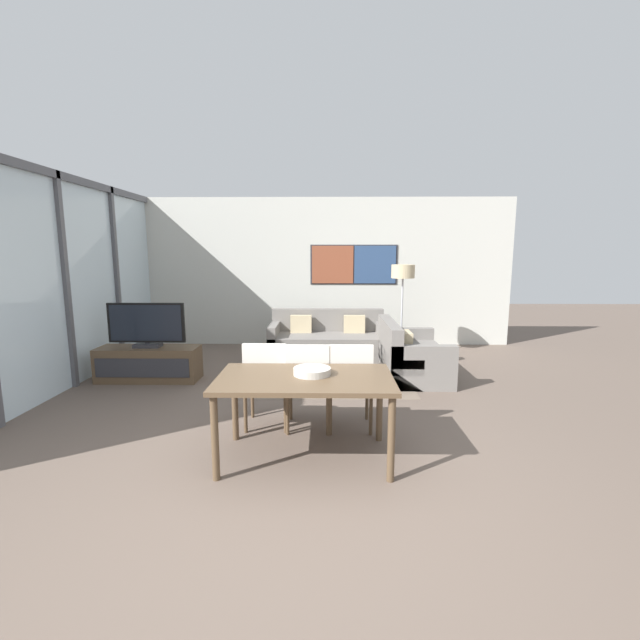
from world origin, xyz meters
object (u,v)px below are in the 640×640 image
Objects in this scene: dining_table at (305,386)px; dining_chair_centre at (308,381)px; tv_console at (149,364)px; fruit_bowl at (312,371)px; dining_chair_right at (350,381)px; floor_lamp at (403,278)px; dining_chair_left at (266,380)px; television at (146,326)px; sofa_side at (408,358)px; coffee_table at (328,361)px; sofa_main at (328,342)px.

dining_chair_centre is (0.00, 0.60, -0.15)m from dining_table.
fruit_bowl is at bearing -43.04° from tv_console.
dining_chair_right is at bearing 56.38° from fruit_bowl.
dining_chair_centre and dining_chair_right have the same top height.
fruit_bowl is at bearing -111.56° from floor_lamp.
dining_table is at bearing -56.85° from dining_chair_left.
television is at bearing 90.00° from tv_console.
television is 3.25m from dining_table.
sofa_side is at bearing -94.27° from floor_lamp.
dining_table is (-1.37, -2.52, 0.39)m from sofa_side.
tv_console is at bearing -90.00° from television.
floor_lamp is (1.39, 3.52, 0.59)m from fruit_bowl.
dining_chair_centre is at bearing -96.80° from coffee_table.
television is 4.02m from floor_lamp.
sofa_side is 2.89m from dining_table.
coffee_table is 1.04× the size of dining_chair_left.
fruit_bowl is (0.06, 0.06, 0.12)m from dining_table.
tv_console is 0.55m from television.
sofa_main is (2.52, 1.32, -0.51)m from television.
fruit_bowl is at bearing -123.62° from dining_chair_right.
sofa_main is at bearing 27.71° from tv_console.
tv_console is 1.53× the size of dining_chair_centre.
coffee_table is at bearing -90.00° from sofa_main.
dining_chair_centre is (-1.37, -1.91, 0.24)m from sofa_side.
sofa_side is 1.49× the size of coffee_table.
television is at bearing -178.49° from coffee_table.
dining_chair_left reaches higher than coffee_table.
dining_table is at bearing -133.87° from fruit_bowl.
fruit_bowl is (0.48, -0.59, 0.27)m from dining_chair_left.
dining_table reaches higher than tv_console.
tv_console is at bearing 148.64° from dining_chair_right.
sofa_main is 1.37× the size of sofa_side.
tv_console is 1.47× the size of coffee_table.
dining_chair_centre is 0.61m from fruit_bowl.
tv_console is at bearing -160.91° from floor_lamp.
coffee_table is 1.77m from dining_chair_centre.
floor_lamp is (3.76, 1.30, 1.13)m from tv_console.
coffee_table is (2.52, 0.07, 0.03)m from tv_console.
coffee_table is at bearing 83.20° from dining_chair_centre.
coffee_table is 0.63× the size of dining_table.
fruit_bowl reaches higher than dining_table.
floor_lamp is (1.24, -0.02, 1.10)m from sofa_main.
dining_chair_centre reaches higher than coffee_table.
dining_chair_right is at bearing -109.05° from floor_lamp.
dining_chair_right reaches higher than sofa_main.
dining_chair_centre is at bearing -35.91° from television.
tv_console is at bearing 135.45° from dining_table.
sofa_side is (3.68, 0.24, -0.51)m from television.
dining_chair_right is 0.58× the size of floor_lamp.
floor_lamp reaches higher than fruit_bowl.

